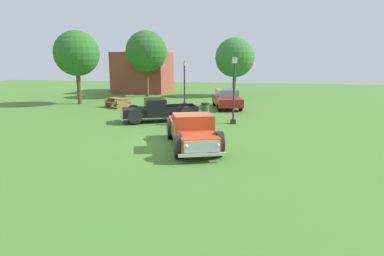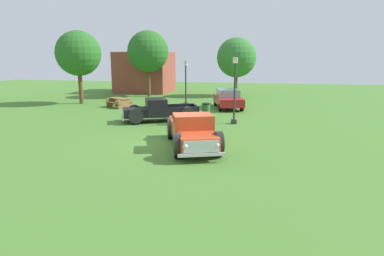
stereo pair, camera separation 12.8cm
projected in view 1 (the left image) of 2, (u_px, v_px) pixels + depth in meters
The scene contains 12 objects.
ground_plane at pixel (173, 144), 16.56m from camera, with size 80.00×80.00×0.00m, color #477A2D.
pickup_truck_foreground at pixel (193, 133), 15.59m from camera, with size 3.48×5.54×1.60m.
pickup_truck_behind_left at pixel (154, 111), 22.20m from camera, with size 5.17×3.54×1.50m.
sedan_distant_a at pixel (227, 98), 28.01m from camera, with size 2.95×4.93×1.54m.
lamp_post_near at pixel (234, 89), 21.23m from camera, with size 0.36×0.36×4.19m.
lamp_post_far at pixel (184, 82), 29.24m from camera, with size 0.36×0.36×3.83m.
picnic_table at pixel (118, 101), 28.43m from camera, with size 2.31×2.20×0.78m.
trash_can at pixel (205, 110), 24.23m from camera, with size 0.59×0.59×0.95m.
oak_tree_east at pixel (146, 52), 35.42m from camera, with size 4.27×4.27×6.81m.
oak_tree_west at pixel (235, 58), 36.19m from camera, with size 4.17×4.17×6.14m.
oak_tree_center at pixel (77, 53), 29.87m from camera, with size 3.93×3.93×6.40m.
brick_pavilion at pixel (143, 72), 40.81m from camera, with size 5.99×5.98×4.66m.
Camera 1 is at (3.83, -15.61, 4.17)m, focal length 32.03 mm.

